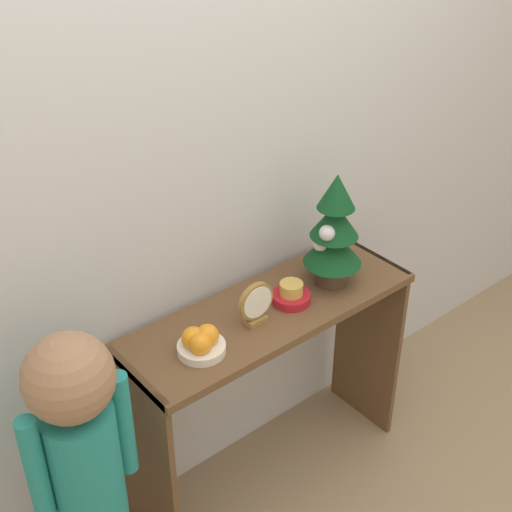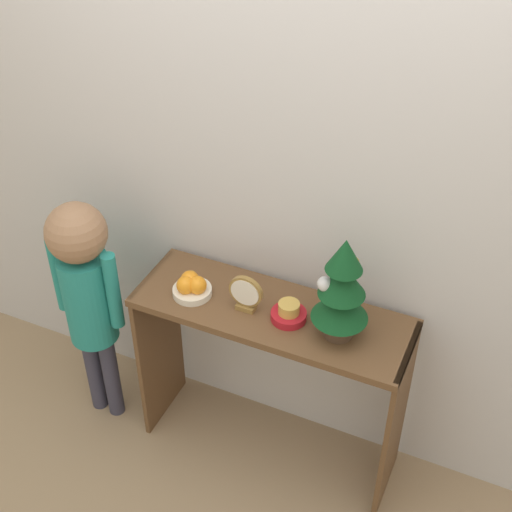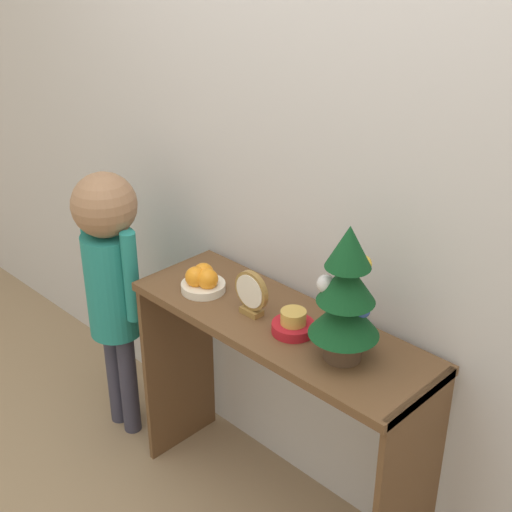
{
  "view_description": "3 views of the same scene",
  "coord_description": "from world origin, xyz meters",
  "views": [
    {
      "loc": [
        -1.27,
        -1.28,
        2.23
      ],
      "look_at": [
        -0.05,
        0.2,
        1.02
      ],
      "focal_mm": 50.0,
      "sensor_mm": 36.0,
      "label": 1
    },
    {
      "loc": [
        0.77,
        -1.66,
        2.6
      ],
      "look_at": [
        -0.07,
        0.19,
        1.03
      ],
      "focal_mm": 50.0,
      "sensor_mm": 36.0,
      "label": 2
    },
    {
      "loc": [
        1.3,
        -1.23,
        2.0
      ],
      "look_at": [
        -0.07,
        0.14,
        1.02
      ],
      "focal_mm": 50.0,
      "sensor_mm": 36.0,
      "label": 3
    }
  ],
  "objects": [
    {
      "name": "fruit_bowl",
      "position": [
        -0.32,
        0.14,
        0.84
      ],
      "size": [
        0.15,
        0.15,
        0.09
      ],
      "color": "silver",
      "rests_on": "console_table"
    },
    {
      "name": "ground_plane",
      "position": [
        0.0,
        0.0,
        0.0
      ],
      "size": [
        12.0,
        12.0,
        0.0
      ],
      "primitive_type": "plane",
      "color": "#997F60"
    },
    {
      "name": "mini_tree",
      "position": [
        0.27,
        0.16,
        1.01
      ],
      "size": [
        0.21,
        0.21,
        0.42
      ],
      "color": "#4C3828",
      "rests_on": "console_table"
    },
    {
      "name": "desk_clock",
      "position": [
        -0.09,
        0.15,
        0.88
      ],
      "size": [
        0.13,
        0.04,
        0.15
      ],
      "color": "olive",
      "rests_on": "console_table"
    },
    {
      "name": "child_figure",
      "position": [
        -0.77,
        0.07,
        0.75
      ],
      "size": [
        0.32,
        0.24,
        1.13
      ],
      "color": "#38384C",
      "rests_on": "ground_plane"
    },
    {
      "name": "console_table",
      "position": [
        0.0,
        0.18,
        0.6
      ],
      "size": [
        1.07,
        0.36,
        0.8
      ],
      "color": "brown",
      "rests_on": "ground_plane"
    },
    {
      "name": "singing_bowl",
      "position": [
        0.08,
        0.16,
        0.83
      ],
      "size": [
        0.13,
        0.13,
        0.08
      ],
      "color": "#AD1923",
      "rests_on": "console_table"
    },
    {
      "name": "back_wall",
      "position": [
        0.0,
        0.41,
        1.25
      ],
      "size": [
        7.0,
        0.05,
        2.5
      ],
      "primitive_type": "cube",
      "color": "silver",
      "rests_on": "ground_plane"
    }
  ]
}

